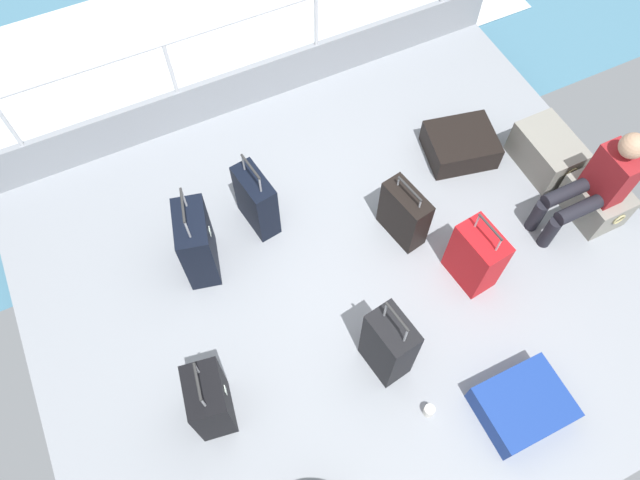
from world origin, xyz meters
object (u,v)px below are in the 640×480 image
at_px(suitcase_6, 460,145).
at_px(suitcase_7, 476,257).
at_px(suitcase_0, 388,345).
at_px(paper_cup, 429,411).
at_px(suitcase_5, 523,405).
at_px(cargo_crate_0, 547,152).
at_px(cargo_crate_1, 595,200).
at_px(suitcase_2, 197,243).
at_px(suitcase_4, 256,201).
at_px(passenger_seated, 597,183).
at_px(suitcase_8, 210,401).
at_px(suitcase_1, 404,214).

relative_size(suitcase_6, suitcase_7, 0.90).
bearing_deg(suitcase_6, suitcase_0, -47.49).
height_order(suitcase_0, paper_cup, suitcase_0).
distance_m(suitcase_5, suitcase_6, 2.38).
distance_m(cargo_crate_0, cargo_crate_1, 0.61).
bearing_deg(suitcase_2, suitcase_0, 34.31).
bearing_deg(suitcase_5, suitcase_6, 158.61).
relative_size(suitcase_2, suitcase_4, 1.15).
bearing_deg(suitcase_4, cargo_crate_0, 77.53).
distance_m(suitcase_0, suitcase_2, 1.69).
bearing_deg(suitcase_4, cargo_crate_1, 66.13).
relative_size(passenger_seated, suitcase_7, 1.35).
bearing_deg(suitcase_7, suitcase_8, -86.13).
relative_size(suitcase_1, suitcase_4, 0.83).
bearing_deg(suitcase_6, suitcase_5, -21.39).
distance_m(suitcase_5, suitcase_8, 2.24).
height_order(cargo_crate_1, suitcase_1, suitcase_1).
bearing_deg(suitcase_5, cargo_crate_1, 126.85).
bearing_deg(suitcase_1, suitcase_6, 119.01).
height_order(suitcase_5, suitcase_7, suitcase_7).
height_order(cargo_crate_0, suitcase_6, cargo_crate_0).
distance_m(cargo_crate_0, suitcase_2, 3.19).
height_order(suitcase_1, suitcase_6, suitcase_1).
xyz_separation_m(cargo_crate_0, paper_cup, (1.50, -2.11, -0.13)).
xyz_separation_m(passenger_seated, suitcase_4, (-1.17, -2.48, -0.23)).
bearing_deg(paper_cup, passenger_seated, 114.20).
bearing_deg(suitcase_8, cargo_crate_0, 103.11).
xyz_separation_m(suitcase_4, suitcase_6, (0.13, 1.96, -0.18)).
relative_size(suitcase_4, suitcase_6, 1.14).
relative_size(passenger_seated, suitcase_5, 1.66).
xyz_separation_m(suitcase_1, suitcase_8, (0.76, -1.98, 0.04)).
bearing_deg(cargo_crate_1, cargo_crate_0, -173.27).
height_order(cargo_crate_0, suitcase_1, suitcase_1).
relative_size(suitcase_2, suitcase_8, 1.14).
distance_m(cargo_crate_0, suitcase_1, 1.53).
bearing_deg(suitcase_6, cargo_crate_1, 33.72).
xyz_separation_m(suitcase_7, suitcase_8, (0.15, -2.29, 0.01)).
xyz_separation_m(suitcase_0, suitcase_1, (-0.96, 0.69, -0.08)).
bearing_deg(paper_cup, suitcase_8, -116.00).
xyz_separation_m(suitcase_6, paper_cup, (1.94, -1.48, -0.07)).
xyz_separation_m(passenger_seated, paper_cup, (0.90, -2.00, -0.49)).
bearing_deg(cargo_crate_1, suitcase_5, -53.15).
bearing_deg(cargo_crate_0, suitcase_1, -87.69).
distance_m(passenger_seated, suitcase_2, 3.22).
relative_size(suitcase_5, suitcase_6, 0.90).
bearing_deg(passenger_seated, suitcase_4, -115.36).
xyz_separation_m(cargo_crate_0, suitcase_4, (-0.57, -2.58, 0.12)).
bearing_deg(suitcase_1, paper_cup, -21.95).
bearing_deg(suitcase_2, suitcase_8, -16.05).
height_order(suitcase_2, suitcase_6, suitcase_2).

